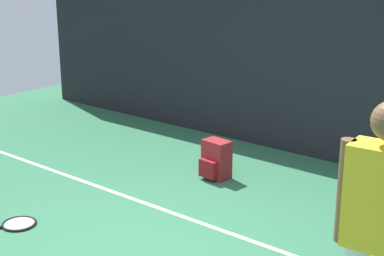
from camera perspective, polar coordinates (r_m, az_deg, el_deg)
ground_plane at (r=5.12m, az=-2.89°, el=-11.80°), size 12.00×12.00×0.00m
back_fence at (r=7.11m, az=13.42°, el=6.80°), size 10.00×0.10×2.55m
court_line at (r=5.54m, az=1.44°, el=-9.44°), size 9.00×0.05×0.00m
tennis_player at (r=3.46m, az=17.93°, el=-9.34°), size 0.53×0.25×1.70m
tennis_racket at (r=5.77m, az=-16.80°, el=-8.98°), size 0.42×0.63×0.03m
backpack at (r=6.58m, az=2.32°, el=-3.16°), size 0.32×0.30×0.44m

